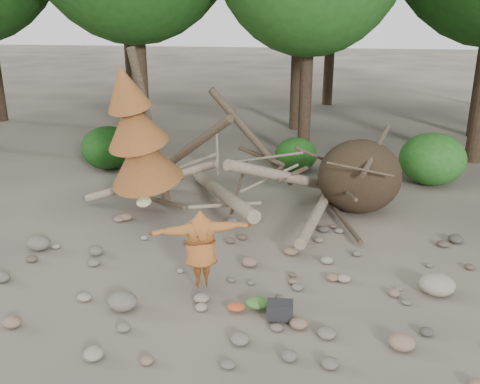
# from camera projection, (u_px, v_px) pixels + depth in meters

# --- Properties ---
(ground) EXTENTS (120.00, 120.00, 0.00)m
(ground) POSITION_uv_depth(u_px,v_px,m) (240.00, 282.00, 10.79)
(ground) COLOR #514C44
(ground) RESTS_ON ground
(deadfall_pile) EXTENTS (8.55, 5.24, 3.30)m
(deadfall_pile) POSITION_uv_depth(u_px,v_px,m) (337.00, 178.00, 14.16)
(deadfall_pile) COLOR #332619
(deadfall_pile) RESTS_ON ground
(dead_conifer) EXTENTS (2.06, 2.16, 4.35)m
(dead_conifer) POSITION_uv_depth(u_px,v_px,m) (137.00, 136.00, 13.64)
(dead_conifer) COLOR #4C3F30
(dead_conifer) RESTS_ON ground
(bush_left) EXTENTS (1.80, 1.80, 1.44)m
(bush_left) POSITION_uv_depth(u_px,v_px,m) (108.00, 148.00, 17.99)
(bush_left) COLOR #174512
(bush_left) RESTS_ON ground
(bush_mid) EXTENTS (1.40, 1.40, 1.12)m
(bush_mid) POSITION_uv_depth(u_px,v_px,m) (296.00, 155.00, 17.78)
(bush_mid) COLOR #1F5819
(bush_mid) RESTS_ON ground
(bush_right) EXTENTS (2.00, 2.00, 1.60)m
(bush_right) POSITION_uv_depth(u_px,v_px,m) (432.00, 159.00, 16.40)
(bush_right) COLOR #286820
(bush_right) RESTS_ON ground
(frisbee_thrower) EXTENTS (2.23, 1.17, 1.80)m
(frisbee_thrower) POSITION_uv_depth(u_px,v_px,m) (201.00, 249.00, 10.26)
(frisbee_thrower) COLOR #995422
(frisbee_thrower) RESTS_ON ground
(backpack) EXTENTS (0.47, 0.32, 0.30)m
(backpack) POSITION_uv_depth(u_px,v_px,m) (280.00, 313.00, 9.45)
(backpack) COLOR black
(backpack) RESTS_ON ground
(cloth_green) EXTENTS (0.46, 0.38, 0.17)m
(cloth_green) POSITION_uv_depth(u_px,v_px,m) (258.00, 305.00, 9.81)
(cloth_green) COLOR #3A6B2B
(cloth_green) RESTS_ON ground
(cloth_orange) EXTENTS (0.32, 0.27, 0.12)m
(cloth_orange) POSITION_uv_depth(u_px,v_px,m) (236.00, 309.00, 9.73)
(cloth_orange) COLOR #B5411F
(cloth_orange) RESTS_ON ground
(boulder_front_left) EXTENTS (0.56, 0.50, 0.33)m
(boulder_front_left) POSITION_uv_depth(u_px,v_px,m) (122.00, 301.00, 9.79)
(boulder_front_left) COLOR #666155
(boulder_front_left) RESTS_ON ground
(boulder_front_right) EXTENTS (0.43, 0.38, 0.26)m
(boulder_front_right) POSITION_uv_depth(u_px,v_px,m) (402.00, 342.00, 8.67)
(boulder_front_right) COLOR #866A54
(boulder_front_right) RESTS_ON ground
(boulder_mid_right) EXTENTS (0.68, 0.61, 0.41)m
(boulder_mid_right) POSITION_uv_depth(u_px,v_px,m) (437.00, 285.00, 10.29)
(boulder_mid_right) COLOR gray
(boulder_mid_right) RESTS_ON ground
(boulder_mid_left) EXTENTS (0.54, 0.49, 0.33)m
(boulder_mid_left) POSITION_uv_depth(u_px,v_px,m) (39.00, 243.00, 12.17)
(boulder_mid_left) COLOR #625C52
(boulder_mid_left) RESTS_ON ground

